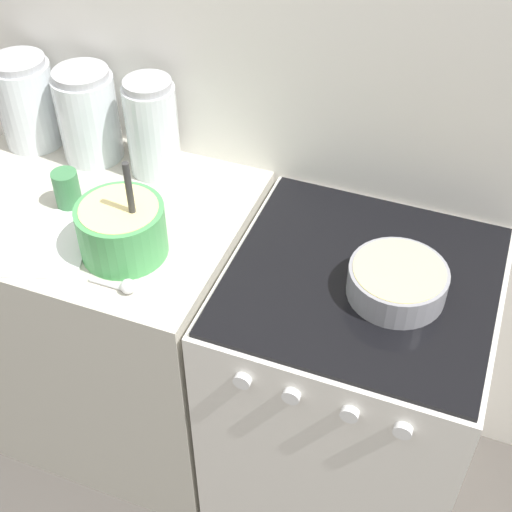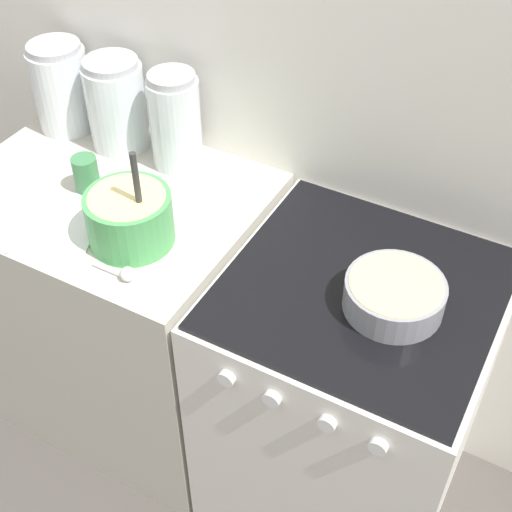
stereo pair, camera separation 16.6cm
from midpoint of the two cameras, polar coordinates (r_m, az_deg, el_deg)
name	(u,v)px [view 1 (the left image)]	position (r m, az deg, el deg)	size (l,w,h in m)	color
wall_back	(280,68)	(1.85, -0.74, 14.76)	(4.64, 0.05, 2.40)	white
countertop_cabinet	(110,320)	(2.25, -13.68, -5.09)	(0.82, 0.64, 0.89)	beige
stove	(347,391)	(2.02, 4.91, -10.88)	(0.65, 0.65, 0.89)	white
mixing_bowl	(122,227)	(1.74, -13.41, 2.15)	(0.21, 0.21, 0.27)	#4CA559
baking_pan	(397,281)	(1.63, 8.41, -2.13)	(0.23, 0.23, 0.08)	gray
storage_jar_left	(28,107)	(2.19, -19.89, 11.04)	(0.17, 0.17, 0.26)	silver
storage_jar_middle	(89,121)	(2.07, -15.50, 10.32)	(0.17, 0.17, 0.27)	silver
storage_jar_right	(153,133)	(1.97, -10.68, 9.53)	(0.14, 0.14, 0.28)	silver
tin_can	(67,189)	(1.93, -17.29, 5.00)	(0.07, 0.07, 0.10)	#3F7F4C
recipe_page	(47,242)	(1.86, -18.84, 0.92)	(0.27, 0.31, 0.01)	white
measuring_spoon	(124,286)	(1.68, -13.35, -2.48)	(0.12, 0.04, 0.04)	white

